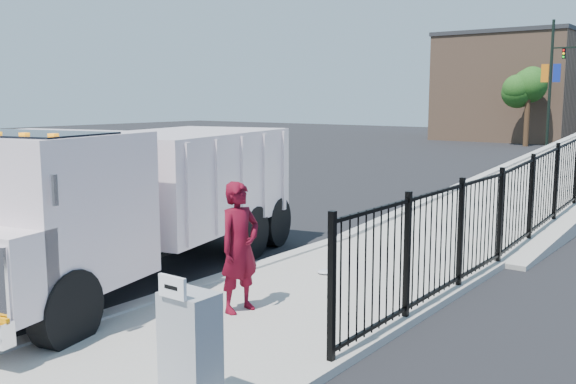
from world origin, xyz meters
The scene contains 14 objects.
ground centered at (0.00, 0.00, 0.00)m, with size 120.00×120.00×0.00m, color black.
sidewalk centered at (1.93, -2.00, 0.06)m, with size 3.55×12.00×0.12m, color #9E998E.
curb centered at (0.00, -2.00, 0.08)m, with size 0.30×12.00×0.16m, color #ADAAA3.
ramp centered at (2.12, 16.00, 0.00)m, with size 3.95×24.00×1.70m, color #9E998E.
truck centered at (-1.36, -1.03, 1.60)m, with size 4.48×8.67×2.84m.
worker centered at (1.45, -1.26, 1.10)m, with size 0.71×0.47×1.96m, color #580716.
utility_cabinet centered at (3.10, -3.92, 0.75)m, with size 0.55×0.40×1.25m, color gray.
arrow_sign centered at (3.10, -4.14, 1.48)m, with size 0.35×0.04×0.22m, color white.
debris centered at (1.33, 1.22, 0.16)m, with size 0.30×0.30×0.07m, color silver.
light_pole_0 centered at (-3.14, 33.39, 4.36)m, with size 3.78×0.22×8.00m.
light_pole_2 centered at (-4.43, 42.81, 4.36)m, with size 3.77×0.22×8.00m.
tree_0 centered at (-5.71, 36.70, 3.93)m, with size 2.41×2.41×5.20m.
tree_2 centered at (-5.43, 46.05, 3.97)m, with size 3.14×3.14×5.57m.
building centered at (-9.00, 44.00, 4.00)m, with size 10.00×10.00×8.00m, color #8C664C.
Camera 1 is at (7.58, -8.26, 3.29)m, focal length 40.00 mm.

